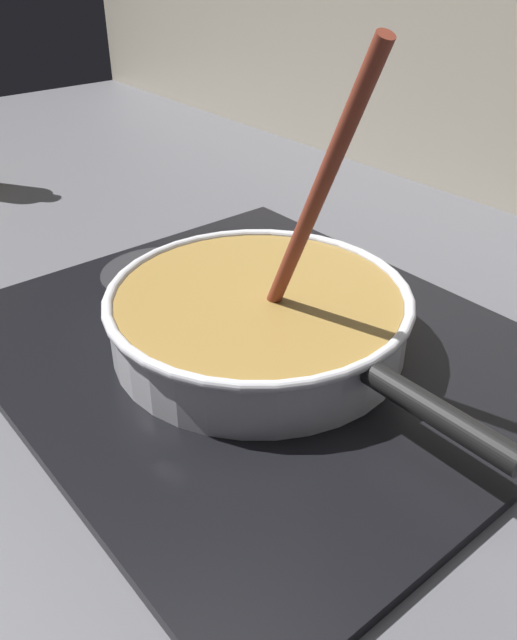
# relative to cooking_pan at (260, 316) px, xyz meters

# --- Properties ---
(hob_plate) EXTENTS (0.56, 0.48, 0.01)m
(hob_plate) POSITION_rel_cooking_pan_xyz_m (-0.00, -0.00, -0.04)
(hob_plate) COLOR black
(hob_plate) RESTS_ON ground
(burner_ring) EXTENTS (0.19, 0.19, 0.01)m
(burner_ring) POSITION_rel_cooking_pan_xyz_m (-0.00, -0.00, -0.03)
(burner_ring) COLOR #592D0C
(burner_ring) RESTS_ON hob_plate
(spare_burner) EXTENTS (0.14, 0.14, 0.01)m
(spare_burner) POSITION_rel_cooking_pan_xyz_m (-0.19, -0.00, -0.03)
(spare_burner) COLOR #262628
(spare_burner) RESTS_ON hob_plate
(cooking_pan) EXTENTS (0.44, 0.30, 0.31)m
(cooking_pan) POSITION_rel_cooking_pan_xyz_m (0.00, 0.00, 0.00)
(cooking_pan) COLOR silver
(cooking_pan) RESTS_ON hob_plate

